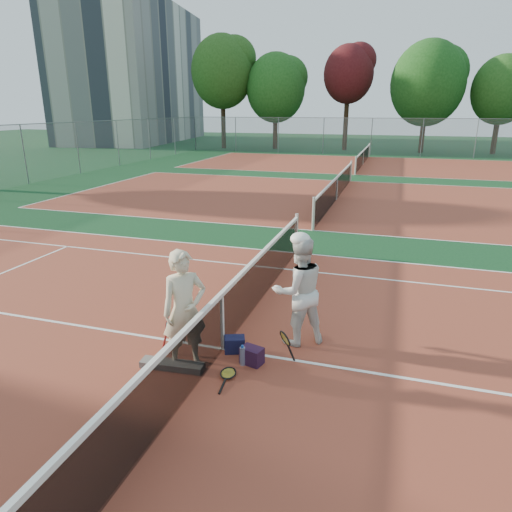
{
  "coord_description": "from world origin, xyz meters",
  "views": [
    {
      "loc": [
        2.51,
        -6.21,
        3.79
      ],
      "look_at": [
        0.0,
        1.83,
        1.05
      ],
      "focal_mm": 32.0,
      "sensor_mm": 36.0,
      "label": 1
    }
  ],
  "objects_px": {
    "water_bottle": "(243,356)",
    "racket_spare": "(228,374)",
    "apartment_block": "(135,74)",
    "sports_bag_purple": "(252,356)",
    "player_b": "(299,291)",
    "racket_black_held": "(285,348)",
    "sports_bag_navy": "(235,344)",
    "racket_red": "(169,335)",
    "player_a": "(185,310)",
    "net_main": "(222,321)"
  },
  "relations": [
    {
      "from": "apartment_block",
      "to": "player_b",
      "type": "bearing_deg",
      "value": -56.13
    },
    {
      "from": "sports_bag_purple",
      "to": "racket_spare",
      "type": "bearing_deg",
      "value": -116.46
    },
    {
      "from": "player_a",
      "to": "racket_red",
      "type": "xyz_separation_m",
      "value": [
        -0.46,
        0.29,
        -0.63
      ]
    },
    {
      "from": "apartment_block",
      "to": "racket_spare",
      "type": "relative_size",
      "value": 36.64
    },
    {
      "from": "sports_bag_purple",
      "to": "water_bottle",
      "type": "distance_m",
      "value": 0.15
    },
    {
      "from": "racket_spare",
      "to": "sports_bag_purple",
      "type": "height_order",
      "value": "sports_bag_purple"
    },
    {
      "from": "racket_black_held",
      "to": "sports_bag_navy",
      "type": "distance_m",
      "value": 0.89
    },
    {
      "from": "water_bottle",
      "to": "racket_spare",
      "type": "bearing_deg",
      "value": -105.25
    },
    {
      "from": "player_b",
      "to": "water_bottle",
      "type": "height_order",
      "value": "player_b"
    },
    {
      "from": "net_main",
      "to": "player_a",
      "type": "distance_m",
      "value": 0.82
    },
    {
      "from": "player_a",
      "to": "sports_bag_navy",
      "type": "height_order",
      "value": "player_a"
    },
    {
      "from": "apartment_block",
      "to": "water_bottle",
      "type": "xyz_separation_m",
      "value": [
        28.47,
        -44.36,
        -7.35
      ]
    },
    {
      "from": "sports_bag_navy",
      "to": "racket_black_held",
      "type": "bearing_deg",
      "value": -8.1
    },
    {
      "from": "sports_bag_purple",
      "to": "player_b",
      "type": "bearing_deg",
      "value": 60.15
    },
    {
      "from": "racket_red",
      "to": "sports_bag_purple",
      "type": "xyz_separation_m",
      "value": [
        1.4,
        0.05,
        -0.16
      ]
    },
    {
      "from": "net_main",
      "to": "sports_bag_purple",
      "type": "height_order",
      "value": "net_main"
    },
    {
      "from": "apartment_block",
      "to": "racket_spare",
      "type": "distance_m",
      "value": 53.49
    },
    {
      "from": "racket_spare",
      "to": "player_a",
      "type": "bearing_deg",
      "value": 76.45
    },
    {
      "from": "apartment_block",
      "to": "player_a",
      "type": "bearing_deg",
      "value": -58.21
    },
    {
      "from": "racket_black_held",
      "to": "apartment_block",
      "type": "bearing_deg",
      "value": -103.16
    },
    {
      "from": "racket_spare",
      "to": "water_bottle",
      "type": "relative_size",
      "value": 2.0
    },
    {
      "from": "player_a",
      "to": "water_bottle",
      "type": "height_order",
      "value": "player_a"
    },
    {
      "from": "racket_black_held",
      "to": "player_b",
      "type": "bearing_deg",
      "value": -138.84
    },
    {
      "from": "racket_spare",
      "to": "sports_bag_navy",
      "type": "xyz_separation_m",
      "value": [
        -0.16,
        0.71,
        0.09
      ]
    },
    {
      "from": "net_main",
      "to": "racket_spare",
      "type": "relative_size",
      "value": 18.29
    },
    {
      "from": "racket_red",
      "to": "racket_black_held",
      "type": "bearing_deg",
      "value": -35.76
    },
    {
      "from": "net_main",
      "to": "racket_spare",
      "type": "xyz_separation_m",
      "value": [
        0.37,
        -0.73,
        -0.47
      ]
    },
    {
      "from": "player_a",
      "to": "racket_black_held",
      "type": "bearing_deg",
      "value": -23.92
    },
    {
      "from": "racket_black_held",
      "to": "racket_spare",
      "type": "relative_size",
      "value": 0.94
    },
    {
      "from": "racket_red",
      "to": "racket_black_held",
      "type": "xyz_separation_m",
      "value": [
        1.89,
        0.19,
        -0.01
      ]
    },
    {
      "from": "net_main",
      "to": "sports_bag_navy",
      "type": "height_order",
      "value": "net_main"
    },
    {
      "from": "apartment_block",
      "to": "player_b",
      "type": "height_order",
      "value": "apartment_block"
    },
    {
      "from": "player_b",
      "to": "racket_spare",
      "type": "xyz_separation_m",
      "value": [
        -0.74,
        -1.36,
        -0.89
      ]
    },
    {
      "from": "racket_red",
      "to": "racket_black_held",
      "type": "relative_size",
      "value": 1.04
    },
    {
      "from": "player_b",
      "to": "racket_spare",
      "type": "distance_m",
      "value": 1.78
    },
    {
      "from": "racket_spare",
      "to": "sports_bag_navy",
      "type": "distance_m",
      "value": 0.74
    },
    {
      "from": "racket_red",
      "to": "sports_bag_purple",
      "type": "relative_size",
      "value": 1.76
    },
    {
      "from": "racket_black_held",
      "to": "racket_spare",
      "type": "bearing_deg",
      "value": -6.94
    },
    {
      "from": "racket_spare",
      "to": "sports_bag_purple",
      "type": "distance_m",
      "value": 0.51
    },
    {
      "from": "net_main",
      "to": "racket_red",
      "type": "bearing_deg",
      "value": -157.89
    },
    {
      "from": "player_b",
      "to": "sports_bag_purple",
      "type": "height_order",
      "value": "player_b"
    },
    {
      "from": "apartment_block",
      "to": "sports_bag_purple",
      "type": "height_order",
      "value": "apartment_block"
    },
    {
      "from": "player_a",
      "to": "racket_spare",
      "type": "bearing_deg",
      "value": -51.1
    },
    {
      "from": "player_a",
      "to": "player_b",
      "type": "distance_m",
      "value": 1.92
    },
    {
      "from": "racket_spare",
      "to": "sports_bag_purple",
      "type": "relative_size",
      "value": 1.81
    },
    {
      "from": "player_b",
      "to": "racket_black_held",
      "type": "relative_size",
      "value": 3.29
    },
    {
      "from": "racket_red",
      "to": "sports_bag_purple",
      "type": "distance_m",
      "value": 1.41
    },
    {
      "from": "player_b",
      "to": "sports_bag_purple",
      "type": "bearing_deg",
      "value": 25.34
    },
    {
      "from": "apartment_block",
      "to": "racket_spare",
      "type": "xyz_separation_m",
      "value": [
        28.37,
        -44.73,
        -7.46
      ]
    },
    {
      "from": "net_main",
      "to": "apartment_block",
      "type": "bearing_deg",
      "value": 122.47
    }
  ]
}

